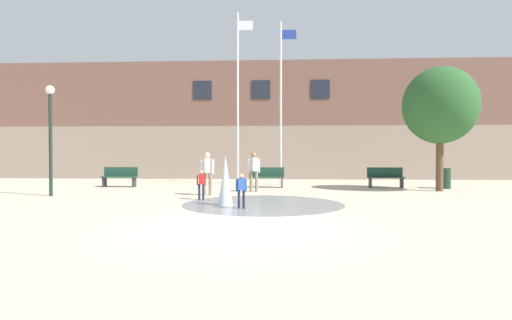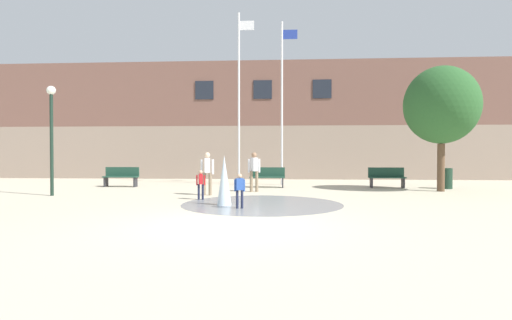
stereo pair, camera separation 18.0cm
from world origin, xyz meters
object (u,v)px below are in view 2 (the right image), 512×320
at_px(park_bench_near_trashcan, 387,177).
at_px(street_tree_near_building, 441,105).
at_px(child_in_fountain, 240,188).
at_px(flagpole_right, 282,99).
at_px(adult_near_bench, 254,169).
at_px(teen_by_trashcan, 207,170).
at_px(trash_can, 446,178).
at_px(park_bench_under_left_flagpole, 121,176).
at_px(child_with_pink_shirt, 201,182).
at_px(lamp_post_left_lane, 51,124).
at_px(flagpole_left, 239,94).
at_px(park_bench_under_right_flagpole, 267,177).

bearing_deg(park_bench_near_trashcan, street_tree_near_building, -41.90).
bearing_deg(child_in_fountain, flagpole_right, 61.13).
bearing_deg(street_tree_near_building, adult_near_bench, -174.73).
height_order(teen_by_trashcan, trash_can, teen_by_trashcan).
height_order(park_bench_under_left_flagpole, adult_near_bench, adult_near_bench).
distance_m(park_bench_under_left_flagpole, trash_can, 14.63).
relative_size(teen_by_trashcan, child_with_pink_shirt, 1.61).
xyz_separation_m(child_with_pink_shirt, street_tree_near_building, (9.21, 3.49, 2.93)).
relative_size(child_with_pink_shirt, lamp_post_left_lane, 0.25).
bearing_deg(flagpole_left, flagpole_right, 0.00).
distance_m(park_bench_under_right_flagpole, trash_can, 7.85).
bearing_deg(flagpole_left, park_bench_near_trashcan, -10.55).
bearing_deg(street_tree_near_building, child_with_pink_shirt, -159.21).
xyz_separation_m(park_bench_near_trashcan, street_tree_near_building, (1.76, -1.58, 3.03)).
height_order(teen_by_trashcan, child_with_pink_shirt, teen_by_trashcan).
bearing_deg(child_in_fountain, park_bench_under_right_flagpole, 65.04).
bearing_deg(adult_near_bench, child_with_pink_shirt, -59.59).
xyz_separation_m(child_in_fountain, flagpole_right, (1.21, 8.40, 3.65)).
height_order(park_bench_near_trashcan, adult_near_bench, adult_near_bench).
distance_m(child_with_pink_shirt, flagpole_left, 7.47).
bearing_deg(child_in_fountain, park_bench_near_trashcan, 29.69).
relative_size(lamp_post_left_lane, trash_can, 4.46).
xyz_separation_m(adult_near_bench, lamp_post_left_lane, (-7.30, -1.92, 1.68)).
xyz_separation_m(park_bench_near_trashcan, lamp_post_left_lane, (-13.15, -4.21, 2.13)).
relative_size(child_in_fountain, trash_can, 1.10).
bearing_deg(park_bench_under_right_flagpole, trash_can, -1.08).
relative_size(adult_near_bench, flagpole_right, 0.20).
xyz_separation_m(park_bench_under_right_flagpole, flagpole_left, (-1.43, 1.42, 3.99)).
height_order(lamp_post_left_lane, street_tree_near_building, street_tree_near_building).
distance_m(teen_by_trashcan, lamp_post_left_lane, 5.93).
height_order(park_bench_near_trashcan, trash_can, park_bench_near_trashcan).
xyz_separation_m(adult_near_bench, street_tree_near_building, (7.60, 0.70, 2.58)).
bearing_deg(flagpole_right, trash_can, -12.36).
distance_m(park_bench_near_trashcan, child_with_pink_shirt, 9.01).
bearing_deg(lamp_post_left_lane, flagpole_right, 32.94).
bearing_deg(park_bench_near_trashcan, flagpole_right, 164.89).
height_order(child_with_pink_shirt, trash_can, child_with_pink_shirt).
height_order(adult_near_bench, flagpole_right, flagpole_right).
distance_m(teen_by_trashcan, street_tree_near_building, 9.83).
relative_size(flagpole_left, flagpole_right, 1.06).
relative_size(teen_by_trashcan, trash_can, 1.77).
height_order(child_in_fountain, flagpole_right, flagpole_right).
xyz_separation_m(child_in_fountain, trash_can, (8.37, 6.83, -0.13)).
relative_size(park_bench_under_left_flagpole, teen_by_trashcan, 1.01).
xyz_separation_m(teen_by_trashcan, trash_can, (9.95, 3.38, -0.48)).
xyz_separation_m(park_bench_under_right_flagpole, street_tree_near_building, (7.15, -1.43, 3.03)).
bearing_deg(trash_can, park_bench_near_trashcan, 173.04).
distance_m(park_bench_under_right_flagpole, child_with_pink_shirt, 5.34).
bearing_deg(park_bench_under_right_flagpole, flagpole_right, 64.18).
xyz_separation_m(child_in_fountain, lamp_post_left_lane, (-7.24, 2.92, 2.04)).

